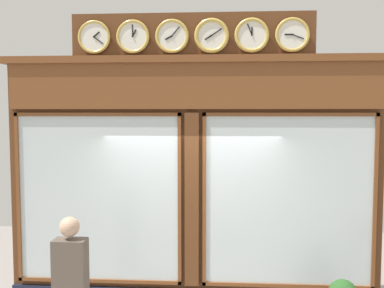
% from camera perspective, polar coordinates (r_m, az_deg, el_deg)
% --- Properties ---
extents(shop_facade, '(5.43, 0.42, 4.21)m').
position_cam_1_polar(shop_facade, '(6.36, 0.08, -4.47)').
color(shop_facade, '#5B3319').
rests_on(shop_facade, ground_plane).
extents(pedestrian, '(0.36, 0.22, 1.69)m').
position_cam_1_polar(pedestrian, '(5.26, -15.52, -17.22)').
color(pedestrian, '#312A24').
rests_on(pedestrian, ground_plane).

